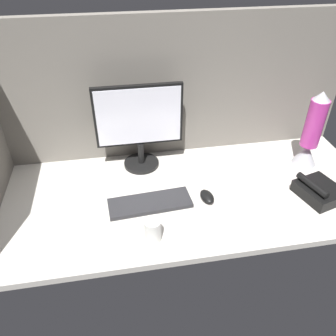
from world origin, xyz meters
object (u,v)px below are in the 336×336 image
Objects in this scene: keyboard at (150,203)px; mug_ceramic_white at (153,230)px; mouse at (207,197)px; desk_phone at (319,191)px; monitor at (139,123)px; lava_lamp at (311,135)px.

keyboard is 20.65cm from mug_ceramic_white.
mouse is 51.46cm from desk_phone.
mug_ceramic_white reaches higher than desk_phone.
mug_ceramic_white is (-0.93, -52.44, -19.21)cm from monitor.
mug_ceramic_white is 79.60cm from desk_phone.
mug_ceramic_white is 0.43× the size of desk_phone.
keyboard is 87.62cm from lava_lamp.
monitor is 89.57cm from desk_phone.
desk_phone is (77.20, -7.34, 2.19)cm from keyboard.
monitor is 85.87cm from lava_lamp.
monitor is 4.43× the size of mug_ceramic_white.
desk_phone is at bearing -104.80° from lava_lamp.
mouse is 63.00cm from lava_lamp.
mug_ceramic_white is (-1.33, -20.23, 3.91)cm from keyboard.
monitor reaches higher than desk_phone.
monitor is at bearing 86.71° from keyboard.
monitor is 1.90× the size of desk_phone.
lava_lamp is at bearing 9.43° from mouse.
keyboard is 0.92× the size of lava_lamp.
keyboard is at bearing -167.40° from lava_lamp.
monitor is at bearing 170.99° from lava_lamp.
desk_phone is at bearing -27.01° from monitor.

